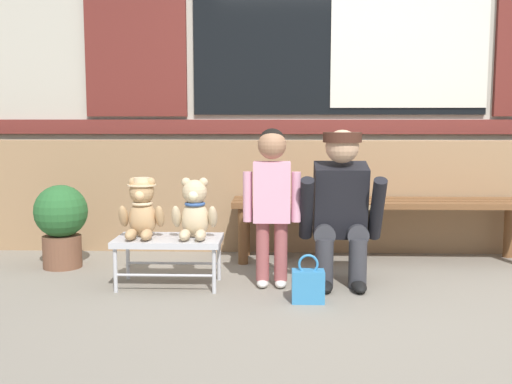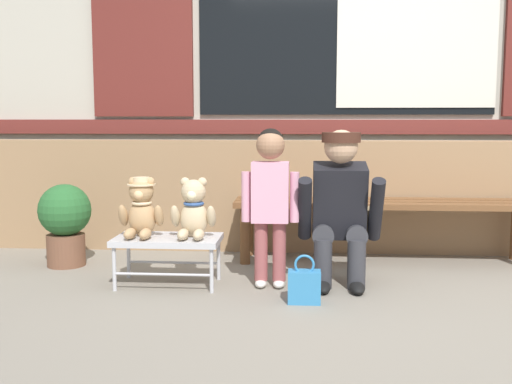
% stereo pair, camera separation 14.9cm
% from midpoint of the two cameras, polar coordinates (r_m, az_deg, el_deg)
% --- Properties ---
extents(ground_plane, '(60.00, 60.00, 0.00)m').
position_cam_midpoint_polar(ground_plane, '(3.43, 11.46, -10.44)').
color(ground_plane, gray).
extents(brick_low_wall, '(7.81, 0.25, 0.85)m').
position_cam_midpoint_polar(brick_low_wall, '(4.73, 9.45, -0.37)').
color(brick_low_wall, '#997551').
rests_on(brick_low_wall, ground).
extents(shop_facade, '(7.97, 0.26, 3.74)m').
position_cam_midpoint_polar(shop_facade, '(5.28, 9.28, 16.10)').
color(shop_facade, '#B7B2A3').
rests_on(shop_facade, ground).
extents(wooden_bench_long, '(2.10, 0.40, 0.44)m').
position_cam_midpoint_polar(wooden_bench_long, '(4.40, 12.81, -1.66)').
color(wooden_bench_long, brown).
rests_on(wooden_bench_long, ground).
extents(small_display_bench, '(0.64, 0.36, 0.30)m').
position_cam_midpoint_polar(small_display_bench, '(3.73, -7.15, -4.72)').
color(small_display_bench, '#BCBCC1').
rests_on(small_display_bench, ground).
extents(teddy_bear_with_hat, '(0.28, 0.27, 0.36)m').
position_cam_midpoint_polar(teddy_bear_with_hat, '(3.73, -9.60, -1.54)').
color(teddy_bear_with_hat, tan).
rests_on(teddy_bear_with_hat, small_display_bench).
extents(teddy_bear_plain, '(0.28, 0.26, 0.36)m').
position_cam_midpoint_polar(teddy_bear_plain, '(3.67, -4.74, -1.75)').
color(teddy_bear_plain, '#CCB289').
rests_on(teddy_bear_plain, small_display_bench).
extents(child_standing, '(0.35, 0.18, 0.96)m').
position_cam_midpoint_polar(child_standing, '(3.62, 2.54, 0.19)').
color(child_standing, '#994C4C').
rests_on(child_standing, ground).
extents(adult_crouching, '(0.50, 0.49, 0.95)m').
position_cam_midpoint_polar(adult_crouching, '(3.71, 9.15, -1.45)').
color(adult_crouching, '#333338').
rests_on(adult_crouching, ground).
extents(handbag_on_ground, '(0.18, 0.11, 0.27)m').
position_cam_midpoint_polar(handbag_on_ground, '(3.41, 5.83, -8.77)').
color(handbag_on_ground, teal).
rests_on(handbag_on_ground, ground).
extents(potted_plant, '(0.36, 0.36, 0.57)m').
position_cam_midpoint_polar(potted_plant, '(4.36, -16.58, -2.52)').
color(potted_plant, brown).
rests_on(potted_plant, ground).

